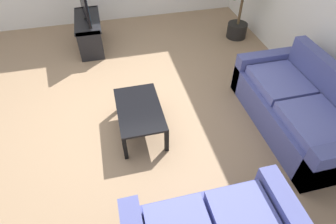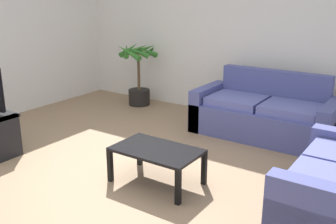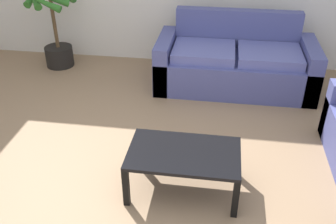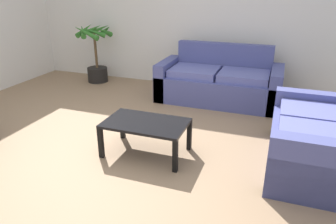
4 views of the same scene
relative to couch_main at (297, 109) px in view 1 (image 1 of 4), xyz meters
name	(u,v)px [view 1 (image 1 of 4)]	position (x,y,z in m)	size (l,w,h in m)	color
ground_plane	(120,109)	(-0.89, -2.28, -0.30)	(6.60, 6.60, 0.00)	#937556
couch_main	(297,109)	(0.00, 0.00, 0.00)	(1.96, 0.90, 0.90)	#4C518C
tv_stand	(89,29)	(-2.83, -2.59, 0.05)	(1.10, 0.45, 0.54)	black
tv	(83,2)	(-2.83, -2.59, 0.55)	(0.97, 0.17, 0.59)	black
coffee_table	(139,111)	(-0.42, -2.04, 0.04)	(0.93, 0.56, 0.39)	black
potted_palm	(240,11)	(-2.48, 0.27, 0.23)	(0.71, 0.70, 1.14)	black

